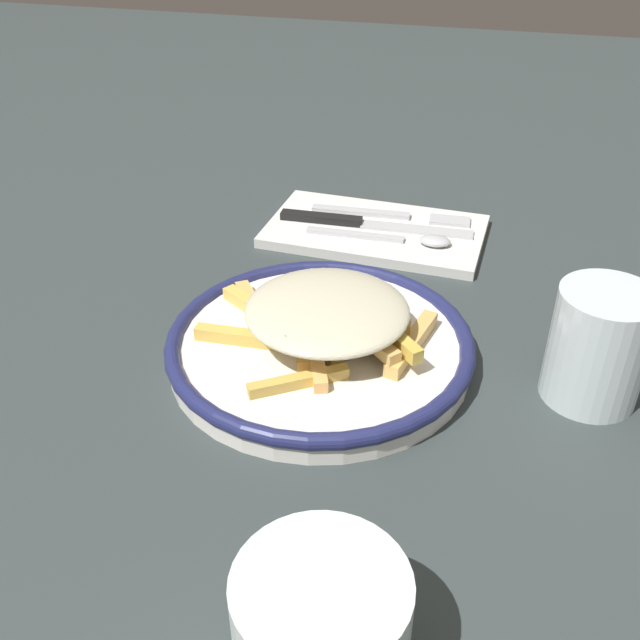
{
  "coord_description": "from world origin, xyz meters",
  "views": [
    {
      "loc": [
        0.47,
        0.13,
        0.36
      ],
      "look_at": [
        0.0,
        0.0,
        0.04
      ],
      "focal_mm": 40.56,
      "sensor_mm": 36.0,
      "label": 1
    }
  ],
  "objects_px": {
    "napkin": "(375,231)",
    "knife": "(358,223)",
    "fries_heap": "(327,315)",
    "fork": "(391,215)",
    "spoon": "(403,238)",
    "water_glass": "(598,346)",
    "coffee_mug": "(320,630)",
    "plate": "(320,346)"
  },
  "relations": [
    {
      "from": "knife",
      "to": "water_glass",
      "type": "xyz_separation_m",
      "value": [
        0.22,
        0.23,
        0.03
      ]
    },
    {
      "from": "fork",
      "to": "coffee_mug",
      "type": "xyz_separation_m",
      "value": [
        0.52,
        0.06,
        0.02
      ]
    },
    {
      "from": "spoon",
      "to": "fries_heap",
      "type": "bearing_deg",
      "value": -8.4
    },
    {
      "from": "fries_heap",
      "to": "napkin",
      "type": "height_order",
      "value": "fries_heap"
    },
    {
      "from": "fries_heap",
      "to": "water_glass",
      "type": "height_order",
      "value": "water_glass"
    },
    {
      "from": "fork",
      "to": "coffee_mug",
      "type": "height_order",
      "value": "coffee_mug"
    },
    {
      "from": "plate",
      "to": "fries_heap",
      "type": "relative_size",
      "value": 1.33
    },
    {
      "from": "napkin",
      "to": "knife",
      "type": "height_order",
      "value": "knife"
    },
    {
      "from": "fork",
      "to": "knife",
      "type": "height_order",
      "value": "knife"
    },
    {
      "from": "water_glass",
      "to": "spoon",
      "type": "bearing_deg",
      "value": -137.6
    },
    {
      "from": "fork",
      "to": "coffee_mug",
      "type": "relative_size",
      "value": 1.57
    },
    {
      "from": "plate",
      "to": "coffee_mug",
      "type": "distance_m",
      "value": 0.27
    },
    {
      "from": "plate",
      "to": "knife",
      "type": "distance_m",
      "value": 0.23
    },
    {
      "from": "plate",
      "to": "coffee_mug",
      "type": "height_order",
      "value": "coffee_mug"
    },
    {
      "from": "napkin",
      "to": "knife",
      "type": "relative_size",
      "value": 1.09
    },
    {
      "from": "fries_heap",
      "to": "plate",
      "type": "bearing_deg",
      "value": -54.19
    },
    {
      "from": "plate",
      "to": "napkin",
      "type": "bearing_deg",
      "value": -179.91
    },
    {
      "from": "plate",
      "to": "water_glass",
      "type": "bearing_deg",
      "value": 92.69
    },
    {
      "from": "plate",
      "to": "spoon",
      "type": "relative_size",
      "value": 1.66
    },
    {
      "from": "fries_heap",
      "to": "fork",
      "type": "xyz_separation_m",
      "value": [
        -0.26,
        0.01,
        -0.03
      ]
    },
    {
      "from": "fork",
      "to": "knife",
      "type": "relative_size",
      "value": 0.84
    },
    {
      "from": "spoon",
      "to": "plate",
      "type": "bearing_deg",
      "value": -9.55
    },
    {
      "from": "fork",
      "to": "napkin",
      "type": "bearing_deg",
      "value": -23.05
    },
    {
      "from": "water_glass",
      "to": "plate",
      "type": "bearing_deg",
      "value": -87.31
    },
    {
      "from": "plate",
      "to": "fork",
      "type": "height_order",
      "value": "plate"
    },
    {
      "from": "napkin",
      "to": "water_glass",
      "type": "xyz_separation_m",
      "value": [
        0.22,
        0.21,
        0.04
      ]
    },
    {
      "from": "knife",
      "to": "water_glass",
      "type": "height_order",
      "value": "water_glass"
    },
    {
      "from": "knife",
      "to": "water_glass",
      "type": "relative_size",
      "value": 2.29
    },
    {
      "from": "spoon",
      "to": "water_glass",
      "type": "height_order",
      "value": "water_glass"
    },
    {
      "from": "fries_heap",
      "to": "fork",
      "type": "bearing_deg",
      "value": 178.43
    },
    {
      "from": "fries_heap",
      "to": "coffee_mug",
      "type": "bearing_deg",
      "value": 13.93
    },
    {
      "from": "napkin",
      "to": "knife",
      "type": "bearing_deg",
      "value": -87.73
    },
    {
      "from": "fork",
      "to": "coffee_mug",
      "type": "bearing_deg",
      "value": 6.41
    },
    {
      "from": "spoon",
      "to": "water_glass",
      "type": "distance_m",
      "value": 0.27
    },
    {
      "from": "knife",
      "to": "napkin",
      "type": "bearing_deg",
      "value": 92.27
    },
    {
      "from": "fries_heap",
      "to": "water_glass",
      "type": "distance_m",
      "value": 0.21
    },
    {
      "from": "knife",
      "to": "water_glass",
      "type": "bearing_deg",
      "value": 46.35
    },
    {
      "from": "fork",
      "to": "knife",
      "type": "distance_m",
      "value": 0.04
    },
    {
      "from": "fries_heap",
      "to": "fork",
      "type": "height_order",
      "value": "fries_heap"
    },
    {
      "from": "plate",
      "to": "napkin",
      "type": "distance_m",
      "value": 0.23
    },
    {
      "from": "napkin",
      "to": "fork",
      "type": "bearing_deg",
      "value": 156.95
    },
    {
      "from": "plate",
      "to": "water_glass",
      "type": "relative_size",
      "value": 2.76
    }
  ]
}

